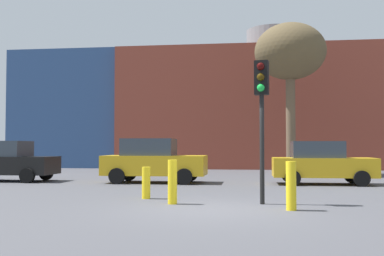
{
  "coord_description": "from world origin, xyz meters",
  "views": [
    {
      "loc": [
        0.89,
        -10.92,
        1.51
      ],
      "look_at": [
        -1.61,
        8.92,
        2.3
      ],
      "focal_mm": 42.88,
      "sensor_mm": 36.0,
      "label": 1
    }
  ],
  "objects_px": {
    "bollard_yellow_1": "(146,183)",
    "parked_car_1": "(154,161)",
    "bollard_yellow_0": "(172,182)",
    "bollard_yellow_2": "(291,186)",
    "parked_car_2": "(322,163)",
    "bare_tree_0": "(290,54)",
    "traffic_light_island": "(262,98)",
    "parked_car_0": "(8,161)"
  },
  "relations": [
    {
      "from": "bollard_yellow_1",
      "to": "parked_car_1",
      "type": "bearing_deg",
      "value": 99.91
    },
    {
      "from": "bollard_yellow_0",
      "to": "bollard_yellow_2",
      "type": "xyz_separation_m",
      "value": [
        2.97,
        -0.8,
        0.0
      ]
    },
    {
      "from": "parked_car_2",
      "to": "bare_tree_0",
      "type": "distance_m",
      "value": 8.27
    },
    {
      "from": "bare_tree_0",
      "to": "bollard_yellow_1",
      "type": "relative_size",
      "value": 8.87
    },
    {
      "from": "bollard_yellow_1",
      "to": "bollard_yellow_2",
      "type": "bearing_deg",
      "value": -25.95
    },
    {
      "from": "traffic_light_island",
      "to": "parked_car_0",
      "type": "bearing_deg",
      "value": -110.44
    },
    {
      "from": "traffic_light_island",
      "to": "bollard_yellow_1",
      "type": "relative_size",
      "value": 4.13
    },
    {
      "from": "traffic_light_island",
      "to": "bollard_yellow_0",
      "type": "distance_m",
      "value": 3.2
    },
    {
      "from": "parked_car_1",
      "to": "bollard_yellow_0",
      "type": "height_order",
      "value": "parked_car_1"
    },
    {
      "from": "parked_car_2",
      "to": "bare_tree_0",
      "type": "bearing_deg",
      "value": 96.09
    },
    {
      "from": "traffic_light_island",
      "to": "bollard_yellow_2",
      "type": "xyz_separation_m",
      "value": [
        0.65,
        -1.06,
        -2.19
      ]
    },
    {
      "from": "parked_car_0",
      "to": "parked_car_1",
      "type": "bearing_deg",
      "value": -0.0
    },
    {
      "from": "parked_car_0",
      "to": "bollard_yellow_0",
      "type": "xyz_separation_m",
      "value": [
        8.34,
        -6.76,
        -0.28
      ]
    },
    {
      "from": "parked_car_2",
      "to": "bollard_yellow_0",
      "type": "distance_m",
      "value": 8.3
    },
    {
      "from": "parked_car_2",
      "to": "bollard_yellow_0",
      "type": "relative_size",
      "value": 3.41
    },
    {
      "from": "parked_car_0",
      "to": "bollard_yellow_0",
      "type": "distance_m",
      "value": 10.74
    },
    {
      "from": "traffic_light_island",
      "to": "bare_tree_0",
      "type": "distance_m",
      "value": 13.23
    },
    {
      "from": "bollard_yellow_1",
      "to": "bare_tree_0",
      "type": "bearing_deg",
      "value": 66.43
    },
    {
      "from": "parked_car_2",
      "to": "bare_tree_0",
      "type": "xyz_separation_m",
      "value": [
        -0.65,
        6.06,
        5.58
      ]
    },
    {
      "from": "parked_car_1",
      "to": "parked_car_2",
      "type": "height_order",
      "value": "parked_car_1"
    },
    {
      "from": "parked_car_1",
      "to": "bollard_yellow_2",
      "type": "relative_size",
      "value": 3.65
    },
    {
      "from": "bollard_yellow_2",
      "to": "bollard_yellow_0",
      "type": "bearing_deg",
      "value": 164.82
    },
    {
      "from": "parked_car_1",
      "to": "parked_car_0",
      "type": "bearing_deg",
      "value": 180.0
    },
    {
      "from": "traffic_light_island",
      "to": "bollard_yellow_0",
      "type": "xyz_separation_m",
      "value": [
        -2.32,
        -0.25,
        -2.19
      ]
    },
    {
      "from": "parked_car_0",
      "to": "parked_car_2",
      "type": "relative_size",
      "value": 1.02
    },
    {
      "from": "parked_car_2",
      "to": "traffic_light_island",
      "type": "bearing_deg",
      "value": -110.94
    },
    {
      "from": "parked_car_0",
      "to": "traffic_light_island",
      "type": "height_order",
      "value": "traffic_light_island"
    },
    {
      "from": "bare_tree_0",
      "to": "bollard_yellow_0",
      "type": "bearing_deg",
      "value": -107.98
    },
    {
      "from": "traffic_light_island",
      "to": "bollard_yellow_2",
      "type": "distance_m",
      "value": 2.51
    },
    {
      "from": "bare_tree_0",
      "to": "bollard_yellow_2",
      "type": "bearing_deg",
      "value": -95.02
    },
    {
      "from": "bollard_yellow_2",
      "to": "parked_car_0",
      "type": "bearing_deg",
      "value": 146.2
    },
    {
      "from": "parked_car_1",
      "to": "traffic_light_island",
      "type": "distance_m",
      "value": 8.0
    },
    {
      "from": "bollard_yellow_1",
      "to": "bollard_yellow_2",
      "type": "height_order",
      "value": "bollard_yellow_2"
    },
    {
      "from": "parked_car_1",
      "to": "traffic_light_island",
      "type": "bearing_deg",
      "value": -56.81
    },
    {
      "from": "bollard_yellow_1",
      "to": "bollard_yellow_2",
      "type": "distance_m",
      "value": 4.36
    },
    {
      "from": "bare_tree_0",
      "to": "bollard_yellow_0",
      "type": "height_order",
      "value": "bare_tree_0"
    },
    {
      "from": "traffic_light_island",
      "to": "bare_tree_0",
      "type": "height_order",
      "value": "bare_tree_0"
    },
    {
      "from": "traffic_light_island",
      "to": "bollard_yellow_1",
      "type": "xyz_separation_m",
      "value": [
        -3.27,
        0.85,
        -2.31
      ]
    },
    {
      "from": "bare_tree_0",
      "to": "bollard_yellow_2",
      "type": "relative_size",
      "value": 7.01
    },
    {
      "from": "parked_car_0",
      "to": "parked_car_2",
      "type": "xyz_separation_m",
      "value": [
        13.15,
        -0.0,
        -0.01
      ]
    },
    {
      "from": "parked_car_0",
      "to": "parked_car_1",
      "type": "relative_size",
      "value": 0.95
    },
    {
      "from": "parked_car_0",
      "to": "bollard_yellow_0",
      "type": "height_order",
      "value": "parked_car_0"
    }
  ]
}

